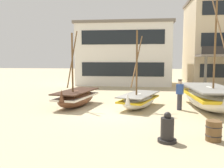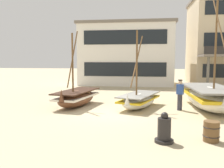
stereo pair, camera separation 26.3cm
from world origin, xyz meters
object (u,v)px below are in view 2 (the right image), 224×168
(fishing_boat_centre_large, at_px, (210,97))
(capstan_winch, at_px, (164,130))
(fisherman_by_hull, at_px, (180,95))
(wooden_barrel, at_px, (211,131))
(fishing_boat_far_right, at_px, (139,100))
(harbor_building_annex, at_px, (224,42))
(harbor_building_main, at_px, (127,54))
(fishing_boat_near_left, at_px, (77,97))

(fishing_boat_centre_large, xyz_separation_m, capstan_winch, (-2.92, -5.81, -0.28))
(fishing_boat_centre_large, relative_size, capstan_winch, 6.59)
(fishing_boat_centre_large, distance_m, capstan_winch, 6.51)
(fisherman_by_hull, relative_size, wooden_barrel, 2.41)
(fishing_boat_centre_large, distance_m, fisherman_by_hull, 1.75)
(fishing_boat_far_right, relative_size, capstan_winch, 4.23)
(capstan_winch, height_order, harbor_building_annex, harbor_building_annex)
(harbor_building_main, bearing_deg, fisherman_by_hull, -73.97)
(fisherman_by_hull, xyz_separation_m, harbor_building_main, (-3.98, 13.86, 2.55))
(fisherman_by_hull, bearing_deg, harbor_building_main, 106.03)
(fishing_boat_far_right, height_order, fisherman_by_hull, fishing_boat_far_right)
(fishing_boat_near_left, distance_m, harbor_building_main, 13.94)
(fishing_boat_near_left, bearing_deg, fisherman_by_hull, -3.49)
(fisherman_by_hull, xyz_separation_m, capstan_winch, (-1.24, -5.32, -0.42))
(fishing_boat_near_left, bearing_deg, fishing_boat_far_right, 0.34)
(harbor_building_main, bearing_deg, fishing_boat_near_left, -98.13)
(fishing_boat_centre_large, bearing_deg, wooden_barrel, -103.59)
(fisherman_by_hull, distance_m, harbor_building_annex, 16.59)
(fishing_boat_near_left, xyz_separation_m, capstan_winch, (4.67, -5.68, -0.11))
(fishing_boat_centre_large, bearing_deg, harbor_building_main, 112.94)
(fishing_boat_near_left, height_order, wooden_barrel, fishing_boat_near_left)
(fishing_boat_near_left, xyz_separation_m, wooden_barrel, (6.26, -5.38, -0.18))
(fishing_boat_far_right, distance_m, harbor_building_annex, 17.37)
(fishing_boat_near_left, distance_m, fishing_boat_far_right, 3.70)
(fishing_boat_far_right, relative_size, fisherman_by_hull, 2.58)
(fishing_boat_far_right, bearing_deg, fisherman_by_hull, -9.77)
(capstan_winch, distance_m, harbor_building_main, 19.61)
(harbor_building_annex, bearing_deg, capstan_winch, -111.54)
(wooden_barrel, bearing_deg, harbor_building_main, 102.91)
(fisherman_by_hull, distance_m, wooden_barrel, 5.06)
(fishing_boat_centre_large, relative_size, fishing_boat_far_right, 1.56)
(fisherman_by_hull, bearing_deg, capstan_winch, -103.09)
(fishing_boat_near_left, bearing_deg, fishing_boat_centre_large, 0.97)
(fishing_boat_centre_large, xyz_separation_m, fisherman_by_hull, (-1.68, -0.49, 0.14))
(fishing_boat_near_left, height_order, capstan_winch, fishing_boat_near_left)
(fisherman_by_hull, distance_m, capstan_winch, 5.48)
(wooden_barrel, bearing_deg, fishing_boat_centre_large, 76.41)
(capstan_winch, xyz_separation_m, harbor_building_annex, (7.90, 20.02, 4.27))
(fishing_boat_centre_large, relative_size, fisherman_by_hull, 4.03)
(fishing_boat_centre_large, xyz_separation_m, harbor_building_main, (-5.66, 13.38, 2.69))
(fishing_boat_far_right, relative_size, wooden_barrel, 6.22)
(fishing_boat_near_left, height_order, fishing_boat_far_right, fishing_boat_near_left)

